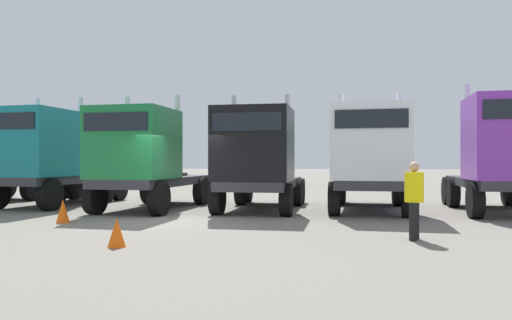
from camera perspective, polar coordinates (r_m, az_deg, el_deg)
ground at (r=14.01m, az=-10.11°, el=-7.12°), size 200.00×200.00×0.00m
semi_truck_teal at (r=19.49m, az=-23.86°, el=0.45°), size 2.97×6.03×4.18m
semi_truck_green at (r=16.80m, az=-13.14°, el=0.19°), size 2.89×6.53×4.02m
semi_truck_black at (r=16.06m, az=0.17°, el=0.09°), size 2.65×5.96×4.01m
semi_truck_white at (r=16.32m, az=13.41°, el=0.31°), size 2.88×6.39×4.07m
semi_truck_purple at (r=16.98m, az=27.46°, el=0.64°), size 2.88×6.14×4.29m
visitor_in_hivis at (r=10.90m, az=18.29°, el=-3.95°), size 0.51×0.51×1.68m
traffic_cone_near at (r=14.34m, az=-21.98°, el=-5.65°), size 0.36×0.36×0.65m
traffic_cone_mid at (r=9.94m, az=-16.23°, el=-8.27°), size 0.36×0.36×0.58m
oak_far_left at (r=37.16m, az=-15.60°, el=2.97°), size 2.95×2.95×5.26m
oak_far_centre at (r=36.37m, az=-0.52°, el=3.98°), size 3.47×3.47×6.11m
oak_far_right at (r=35.45m, az=15.00°, el=2.36°), size 2.90×2.90×4.75m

